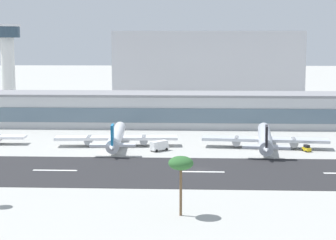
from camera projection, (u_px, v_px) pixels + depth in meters
ground_plane at (200, 169)px, 157.83m from camera, size 1400.00×1400.00×0.00m
runway_strip at (200, 172)px, 154.61m from camera, size 800.00×37.08×0.08m
runway_centreline_dash_3 at (55, 170)px, 156.42m from camera, size 12.00×1.20×0.01m
runway_centreline_dash_4 at (202, 172)px, 154.58m from camera, size 12.00×1.20×0.01m
terminal_building at (189, 110)px, 238.43m from camera, size 191.59×23.27×13.80m
control_tower at (8, 57)px, 285.72m from camera, size 14.00×14.00×43.34m
distant_hotel_block at (207, 67)px, 333.81m from camera, size 107.48×28.42×40.74m
airliner_blue_tail_gate_1 at (116, 137)px, 192.01m from camera, size 41.18×47.10×9.83m
airliner_black_tail_gate_2 at (265, 139)px, 188.45m from camera, size 41.55×48.06×10.04m
service_box_truck_0 at (159, 145)px, 184.39m from camera, size 5.97×5.91×3.25m
service_baggage_tug_1 at (307, 148)px, 183.47m from camera, size 2.72×3.55×2.20m
palm_tree_1 at (181, 164)px, 114.53m from camera, size 5.03×5.03×12.12m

